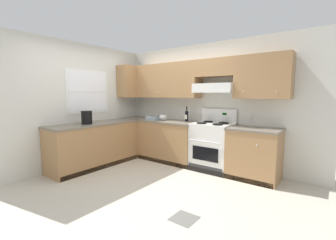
{
  "coord_description": "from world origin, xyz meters",
  "views": [
    {
      "loc": [
        2.78,
        -2.83,
        1.5
      ],
      "look_at": [
        0.13,
        0.7,
        1.0
      ],
      "focal_mm": 24.5,
      "sensor_mm": 36.0,
      "label": 1
    }
  ],
  "objects_px": {
    "bowl": "(153,118)",
    "stove": "(212,146)",
    "bucket": "(87,117)",
    "paper_towel_roll": "(163,118)",
    "wine_bottle": "(187,115)"
  },
  "relations": [
    {
      "from": "bowl",
      "to": "paper_towel_roll",
      "type": "height_order",
      "value": "paper_towel_roll"
    },
    {
      "from": "bowl",
      "to": "stove",
      "type": "bearing_deg",
      "value": 2.28
    },
    {
      "from": "stove",
      "to": "paper_towel_roll",
      "type": "relative_size",
      "value": 8.39
    },
    {
      "from": "stove",
      "to": "bowl",
      "type": "distance_m",
      "value": 1.55
    },
    {
      "from": "stove",
      "to": "wine_bottle",
      "type": "bearing_deg",
      "value": 171.34
    },
    {
      "from": "wine_bottle",
      "to": "bucket",
      "type": "xyz_separation_m",
      "value": [
        -1.34,
        -1.56,
        0.0
      ]
    },
    {
      "from": "bowl",
      "to": "bucket",
      "type": "xyz_separation_m",
      "value": [
        -0.53,
        -1.4,
        0.11
      ]
    },
    {
      "from": "wine_bottle",
      "to": "bowl",
      "type": "bearing_deg",
      "value": -168.87
    },
    {
      "from": "stove",
      "to": "wine_bottle",
      "type": "xyz_separation_m",
      "value": [
        -0.66,
        0.1,
        0.56
      ]
    },
    {
      "from": "paper_towel_roll",
      "to": "bowl",
      "type": "bearing_deg",
      "value": -168.22
    },
    {
      "from": "bucket",
      "to": "paper_towel_roll",
      "type": "height_order",
      "value": "bucket"
    },
    {
      "from": "bucket",
      "to": "paper_towel_roll",
      "type": "bearing_deg",
      "value": 61.61
    },
    {
      "from": "stove",
      "to": "bucket",
      "type": "xyz_separation_m",
      "value": [
        -2.0,
        -1.45,
        0.57
      ]
    },
    {
      "from": "wine_bottle",
      "to": "bowl",
      "type": "height_order",
      "value": "wine_bottle"
    },
    {
      "from": "wine_bottle",
      "to": "bucket",
      "type": "height_order",
      "value": "wine_bottle"
    }
  ]
}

